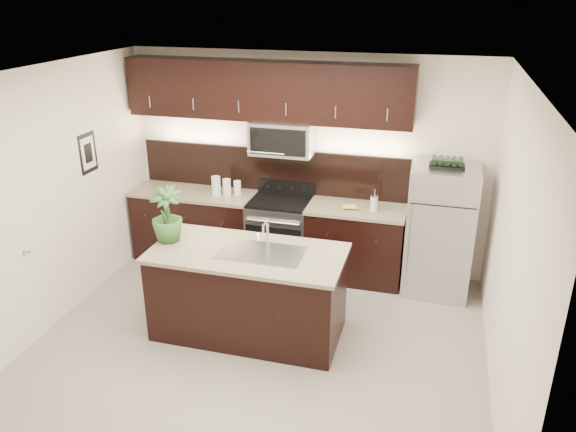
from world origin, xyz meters
name	(u,v)px	position (x,y,z in m)	size (l,w,h in m)	color
ground	(258,344)	(0.00, 0.00, 0.00)	(4.50, 4.50, 0.00)	gray
room_walls	(242,188)	(-0.11, -0.04, 1.70)	(4.52, 4.02, 2.71)	silver
counter_run	(265,233)	(-0.46, 1.69, 0.47)	(3.51, 0.65, 0.94)	black
upper_fixtures	(269,100)	(-0.43, 1.84, 2.14)	(3.49, 0.40, 1.66)	black
island	(248,292)	(-0.16, 0.20, 0.47)	(1.96, 0.96, 0.94)	black
sink_faucet	(262,251)	(-0.01, 0.21, 0.96)	(0.84, 0.50, 0.28)	silver
refrigerator	(440,231)	(1.69, 1.63, 0.77)	(0.75, 0.67, 1.55)	#B2B2B7
wine_rack	(447,163)	(1.69, 1.63, 1.59)	(0.38, 0.24, 0.09)	black
plant	(167,215)	(-1.04, 0.23, 1.23)	(0.32, 0.32, 0.58)	#2B5923
canisters	(224,187)	(-0.98, 1.68, 1.05)	(0.35, 0.21, 0.25)	silver
french_press	(374,203)	(0.92, 1.64, 1.04)	(0.09, 0.09, 0.26)	silver
bananas	(346,206)	(0.59, 1.61, 0.97)	(0.19, 0.15, 0.06)	gold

